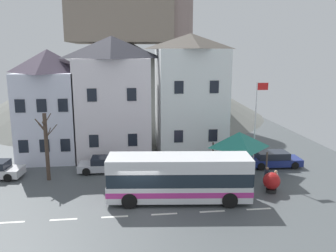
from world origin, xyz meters
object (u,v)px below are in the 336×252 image
(parked_car_01, at_px, (106,164))
(pedestrian_00, at_px, (267,175))
(hilltop_castle, at_px, (122,72))
(harbour_buoy, at_px, (272,181))
(transit_bus, at_px, (179,179))
(public_bench, at_px, (206,164))
(townhouse_01, at_px, (113,98))
(flagpole, at_px, (256,122))
(townhouse_00, at_px, (50,104))
(townhouse_02, at_px, (190,95))
(parked_car_00, at_px, (274,159))
(bus_shelter, at_px, (239,140))
(pedestrian_01, at_px, (275,180))
(bare_tree_01, at_px, (46,145))

(parked_car_01, height_order, pedestrian_00, pedestrian_00)
(hilltop_castle, bearing_deg, harbour_buoy, -72.77)
(transit_bus, bearing_deg, public_bench, 68.07)
(townhouse_01, bearing_deg, pedestrian_00, -39.14)
(parked_car_01, relative_size, flagpole, 0.59)
(townhouse_00, relative_size, pedestrian_00, 6.80)
(public_bench, height_order, flagpole, flagpole)
(townhouse_02, relative_size, hilltop_castle, 0.26)
(hilltop_castle, xyz_separation_m, parked_car_00, (12.99, -28.22, -6.07))
(public_bench, bearing_deg, townhouse_02, 94.45)
(flagpole, bearing_deg, transit_bus, -146.04)
(transit_bus, xyz_separation_m, public_bench, (3.19, 6.02, -1.08))
(parked_car_00, xyz_separation_m, public_bench, (-6.00, -0.12, -0.18))
(townhouse_00, xyz_separation_m, bus_shelter, (15.68, -7.65, -1.99))
(parked_car_01, distance_m, harbour_buoy, 13.17)
(transit_bus, relative_size, flagpole, 1.29)
(townhouse_01, distance_m, bus_shelter, 12.34)
(transit_bus, xyz_separation_m, harbour_buoy, (6.67, 0.63, -0.75))
(hilltop_castle, distance_m, bus_shelter, 31.83)
(parked_car_01, bearing_deg, public_bench, 179.08)
(hilltop_castle, bearing_deg, bus_shelter, -73.15)
(transit_bus, height_order, harbour_buoy, transit_bus)
(transit_bus, height_order, parked_car_01, transit_bus)
(hilltop_castle, bearing_deg, public_bench, -76.16)
(transit_bus, height_order, pedestrian_00, transit_bus)
(pedestrian_01, bearing_deg, parked_car_00, 67.98)
(parked_car_01, bearing_deg, bare_tree_01, 20.50)
(pedestrian_01, relative_size, harbour_buoy, 1.03)
(hilltop_castle, height_order, bus_shelter, hilltop_castle)
(hilltop_castle, distance_m, pedestrian_00, 34.72)
(townhouse_02, height_order, parked_car_00, townhouse_02)
(harbour_buoy, height_order, bare_tree_01, bare_tree_01)
(public_bench, distance_m, flagpole, 5.49)
(bus_shelter, bearing_deg, transit_bus, -142.54)
(bus_shelter, relative_size, flagpole, 0.49)
(parked_car_01, xyz_separation_m, flagpole, (11.98, -1.87, 3.67))
(townhouse_01, height_order, pedestrian_01, townhouse_01)
(flagpole, relative_size, bare_tree_01, 1.42)
(flagpole, bearing_deg, pedestrian_00, -91.26)
(harbour_buoy, bearing_deg, parked_car_01, 153.53)
(townhouse_02, relative_size, pedestrian_01, 7.60)
(parked_car_01, distance_m, flagpole, 12.67)
(parked_car_01, distance_m, pedestrian_01, 13.41)
(townhouse_02, xyz_separation_m, flagpole, (4.10, -6.78, -1.42))
(pedestrian_01, bearing_deg, townhouse_01, 138.86)
(townhouse_02, height_order, parked_car_01, townhouse_02)
(public_bench, relative_size, flagpole, 0.19)
(bus_shelter, bearing_deg, bare_tree_01, 176.24)
(transit_bus, bearing_deg, townhouse_01, 118.21)
(public_bench, bearing_deg, bare_tree_01, -175.76)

